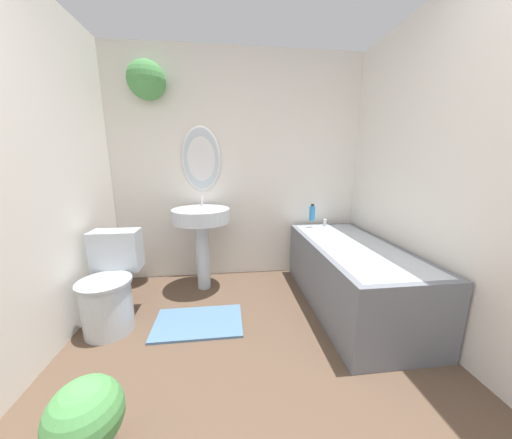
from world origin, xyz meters
TOP-DOWN VIEW (x-y plane):
  - wall_back at (-0.09, 2.53)m, footprint 2.76×0.35m
  - wall_left at (-1.35, 1.26)m, footprint 0.06×2.63m
  - wall_right at (1.35, 1.26)m, footprint 0.06×2.63m
  - toilet at (-1.07, 1.65)m, footprint 0.38×0.56m
  - pedestal_sink at (-0.40, 2.19)m, footprint 0.56×0.56m
  - bathtub at (0.94, 1.69)m, footprint 0.72×1.54m
  - shampoo_bottle at (0.78, 2.33)m, footprint 0.06×0.06m
  - potted_plant at (-0.73, 0.59)m, footprint 0.29×0.29m
  - bath_mat at (-0.40, 1.56)m, footprint 0.70×0.43m

SIDE VIEW (x-z plane):
  - bath_mat at x=-0.40m, z-range 0.00..0.02m
  - potted_plant at x=-0.73m, z-range 0.03..0.46m
  - bathtub at x=0.94m, z-range -0.03..0.63m
  - toilet at x=-1.07m, z-range -0.04..0.68m
  - pedestal_sink at x=-0.40m, z-range 0.20..1.13m
  - shampoo_bottle at x=0.78m, z-range 0.65..0.83m
  - wall_left at x=-1.35m, z-range 0.00..2.40m
  - wall_right at x=1.35m, z-range 0.00..2.40m
  - wall_back at x=-0.09m, z-range 0.08..2.48m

